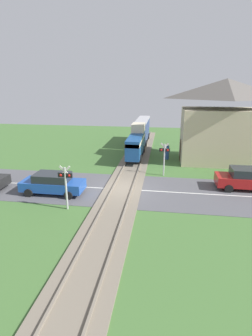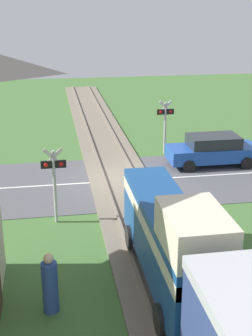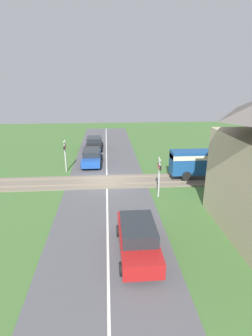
{
  "view_description": "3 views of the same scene",
  "coord_description": "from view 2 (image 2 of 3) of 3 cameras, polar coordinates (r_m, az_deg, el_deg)",
  "views": [
    {
      "loc": [
        2.92,
        -17.93,
        7.54
      ],
      "look_at": [
        0.0,
        1.57,
        1.2
      ],
      "focal_mm": 28.0,
      "sensor_mm": 36.0,
      "label": 1
    },
    {
      "loc": [
        3.02,
        19.47,
        7.76
      ],
      "look_at": [
        0.0,
        1.57,
        1.2
      ],
      "focal_mm": 50.0,
      "sensor_mm": 36.0,
      "label": 2
    },
    {
      "loc": [
        19.84,
        0.08,
        8.05
      ],
      "look_at": [
        0.0,
        1.57,
        1.2
      ],
      "focal_mm": 28.0,
      "sensor_mm": 36.0,
      "label": 3
    }
  ],
  "objects": [
    {
      "name": "train",
      "position": [
        9.54,
        11.7,
        -18.79
      ],
      "size": [
        1.58,
        14.38,
        3.18
      ],
      "color": "navy",
      "rests_on": "track_bed"
    },
    {
      "name": "crossing_signal_east_approach",
      "position": [
        16.88,
        -8.76,
        -0.87
      ],
      "size": [
        0.9,
        0.18,
        2.87
      ],
      "color": "#B7B7B7",
      "rests_on": "ground_plane"
    },
    {
      "name": "road_surface",
      "position": [
        21.17,
        -0.7,
        -1.61
      ],
      "size": [
        48.0,
        6.4,
        0.02
      ],
      "color": "#515156",
      "rests_on": "ground_plane"
    },
    {
      "name": "car_near_crossing",
      "position": [
        23.4,
        10.54,
        2.21
      ],
      "size": [
        4.45,
        1.9,
        1.52
      ],
      "color": "#1E4CA8",
      "rests_on": "ground_plane"
    },
    {
      "name": "ground_plane",
      "position": [
        21.18,
        -0.7,
        -1.63
      ],
      "size": [
        60.0,
        60.0,
        0.0
      ],
      "primitive_type": "plane",
      "color": "#426B33"
    },
    {
      "name": "track_bed",
      "position": [
        21.15,
        -0.7,
        -1.46
      ],
      "size": [
        2.8,
        48.0,
        0.24
      ],
      "color": "#756B5B",
      "rests_on": "ground_plane"
    },
    {
      "name": "crossing_signal_west_approach",
      "position": [
        24.61,
        4.8,
        5.91
      ],
      "size": [
        0.9,
        0.18,
        2.87
      ],
      "color": "#B7B7B7",
      "rests_on": "ground_plane"
    },
    {
      "name": "pedestrian_by_station",
      "position": [
        12.66,
        -9.24,
        -13.93
      ],
      "size": [
        0.42,
        0.42,
        1.7
      ],
      "color": "#2D4C8E",
      "rests_on": "ground_plane"
    }
  ]
}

